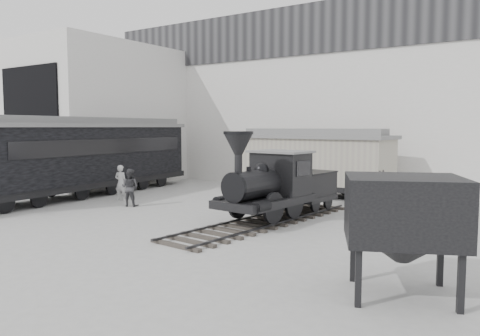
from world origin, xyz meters
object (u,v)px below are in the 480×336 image
Objects in this scene: locomotive at (276,188)px; visitor_b at (130,188)px; passenger_coach at (89,156)px; coal_hopper at (403,218)px; boxcar at (311,160)px; visitor_a at (121,183)px.

visitor_b is (-7.33, -0.81, -0.40)m from locomotive.
passenger_coach is 19.43m from coal_hopper.
boxcar is 3.01× the size of coal_hopper.
coal_hopper is (13.70, -5.00, 0.84)m from visitor_b.
locomotive is 3.31× the size of coal_hopper.
coal_hopper is (15.38, -5.98, 0.82)m from visitor_a.
passenger_coach is at bearing -141.77° from boxcar.
boxcar is 12.14m from passenger_coach.
locomotive is 1.10× the size of boxcar.
visitor_b is at bearing 135.15° from visitor_a.
locomotive is 7.38m from visitor_b.
boxcar reaches higher than visitor_a.
coal_hopper is at bearing -23.50° from passenger_coach.
passenger_coach reaches higher than visitor_b.
boxcar is at bearing -141.34° from visitor_b.
passenger_coach is at bearing -176.94° from locomotive.
locomotive is at bearing -71.05° from boxcar.
passenger_coach is 8.20× the size of visitor_a.
visitor_b is 0.59× the size of coal_hopper.
locomotive reaches higher than visitor_b.
visitor_b is at bearing -21.37° from passenger_coach.
locomotive is at bearing 164.34° from visitor_a.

